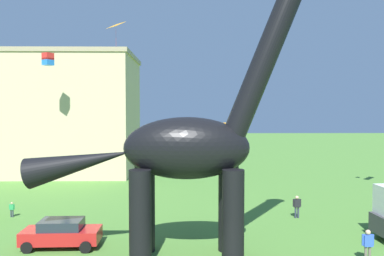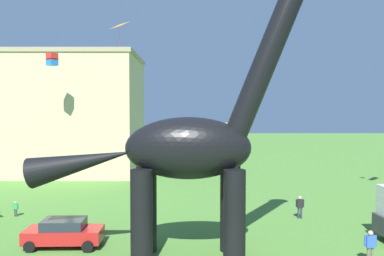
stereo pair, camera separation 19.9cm
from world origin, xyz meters
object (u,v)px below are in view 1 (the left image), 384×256
(parked_sedan_left, at_px, (62,233))
(kite_near_high, at_px, (48,59))
(person_vendor_side, at_px, (368,243))
(person_watching_child, at_px, (297,205))
(kite_far_right, at_px, (227,127))
(person_far_spectator, at_px, (12,208))
(dinosaur_sculpture, at_px, (185,148))
(kite_near_low, at_px, (116,25))

(parked_sedan_left, relative_size, kite_near_high, 3.55)
(person_vendor_side, xyz_separation_m, kite_near_high, (-22.59, 19.25, 11.67))
(person_watching_child, relative_size, kite_near_high, 1.33)
(kite_far_right, bearing_deg, person_far_spectator, 153.03)
(person_far_spectator, height_order, kite_far_right, kite_far_right)
(dinosaur_sculpture, bearing_deg, kite_far_right, 3.86)
(person_watching_child, height_order, kite_far_right, kite_far_right)
(parked_sedan_left, distance_m, person_watching_child, 15.82)
(person_far_spectator, bearing_deg, kite_near_low, -142.44)
(dinosaur_sculpture, relative_size, kite_far_right, 8.95)
(person_vendor_side, height_order, kite_near_high, kite_near_high)
(dinosaur_sculpture, distance_m, kite_far_right, 2.47)
(person_vendor_side, distance_m, kite_near_high, 31.89)
(kite_near_high, bearing_deg, person_vendor_side, -40.43)
(person_vendor_side, bearing_deg, parked_sedan_left, -139.08)
(person_vendor_side, bearing_deg, person_far_spectator, -152.41)
(dinosaur_sculpture, bearing_deg, kite_near_low, 106.26)
(parked_sedan_left, xyz_separation_m, person_far_spectator, (-5.54, 6.23, -0.15))
(kite_near_low, bearing_deg, person_vendor_side, -44.72)
(kite_far_right, xyz_separation_m, kite_near_high, (-15.66, 18.09, 5.94))
(parked_sedan_left, relative_size, person_vendor_side, 2.58)
(parked_sedan_left, height_order, person_vendor_side, person_vendor_side)
(kite_near_high, bearing_deg, person_watching_child, -27.66)
(parked_sedan_left, xyz_separation_m, kite_far_right, (9.08, -1.21, 5.92))
(person_watching_child, distance_m, kite_far_right, 10.64)
(person_watching_child, bearing_deg, kite_near_high, -11.08)
(parked_sedan_left, distance_m, kite_near_low, 19.07)
(person_watching_child, bearing_deg, parked_sedan_left, 37.69)
(dinosaur_sculpture, xyz_separation_m, parked_sedan_left, (-6.88, 1.62, -4.87))
(dinosaur_sculpture, distance_m, kite_near_high, 23.92)
(kite_far_right, bearing_deg, parked_sedan_left, 172.41)
(person_watching_child, distance_m, person_vendor_side, 8.16)
(dinosaur_sculpture, bearing_deg, person_vendor_side, -11.36)
(dinosaur_sculpture, distance_m, person_watching_child, 11.74)
(kite_near_high, bearing_deg, kite_far_right, -49.13)
(person_far_spectator, distance_m, person_vendor_side, 23.20)
(kite_far_right, height_order, kite_near_high, kite_near_high)
(person_watching_child, bearing_deg, kite_near_low, -10.02)
(person_far_spectator, height_order, kite_near_low, kite_near_low)
(kite_near_low, bearing_deg, person_watching_child, -26.60)
(parked_sedan_left, xyz_separation_m, person_vendor_side, (16.01, -2.37, 0.19))
(person_watching_child, bearing_deg, kite_far_right, 67.14)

